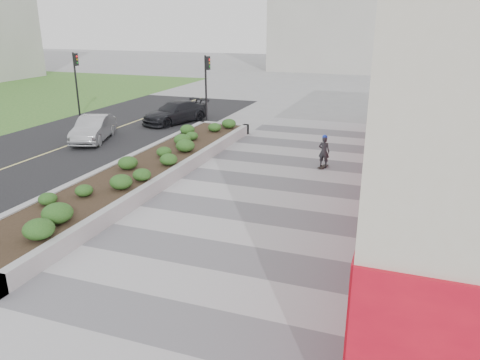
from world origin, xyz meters
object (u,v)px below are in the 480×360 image
object	(u,v)px
traffic_signal_near	(207,80)
planter	(144,168)
traffic_signal_far	(76,75)
car_silver	(93,129)
car_dark	(175,112)
skateboarder	(324,151)

from	to	relation	value
traffic_signal_near	planter	bearing A→B (deg)	-80.65
planter	traffic_signal_far	size ratio (longest dim) A/B	4.29
planter	car_silver	bearing A→B (deg)	141.96
planter	car_dark	xyz separation A→B (m)	(-3.86, 10.28, 0.25)
planter	car_silver	xyz separation A→B (m)	(-5.81, 4.55, 0.25)
car_dark	traffic_signal_near	bearing A→B (deg)	27.14
traffic_signal_far	car_silver	world-z (taller)	traffic_signal_far
car_dark	planter	bearing A→B (deg)	-48.16
planter	car_dark	world-z (taller)	car_dark
skateboarder	car_dark	distance (m)	12.35
traffic_signal_far	traffic_signal_near	bearing A→B (deg)	3.11
planter	skateboarder	distance (m)	7.77
traffic_signal_far	car_dark	xyz separation A→B (m)	(7.07, 0.28, -2.09)
car_silver	planter	bearing A→B (deg)	-57.22
skateboarder	car_dark	bearing A→B (deg)	167.04
traffic_signal_far	car_silver	distance (m)	7.76
car_silver	car_dark	bearing A→B (deg)	52.02
planter	traffic_signal_near	world-z (taller)	traffic_signal_near
planter	car_dark	size ratio (longest dim) A/B	3.93
traffic_signal_near	car_dark	distance (m)	3.00
planter	car_silver	size ratio (longest dim) A/B	4.42
traffic_signal_far	car_dark	bearing A→B (deg)	2.27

